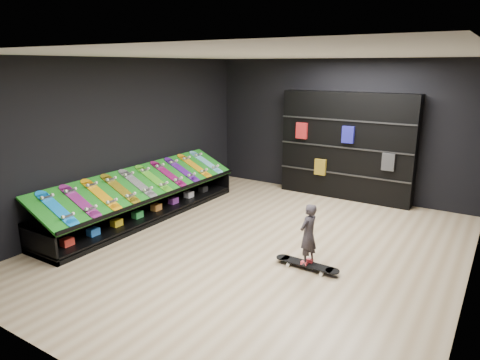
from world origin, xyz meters
The scene contains 20 objects.
floor centered at (0.00, 0.00, 0.00)m, with size 6.00×7.00×0.01m, color tan.
ceiling centered at (0.00, 0.00, 3.00)m, with size 6.00×7.00×0.01m, color white.
wall_back centered at (0.00, 3.50, 1.50)m, with size 6.00×0.02×3.00m, color black.
wall_front centered at (0.00, -3.50, 1.50)m, with size 6.00×0.02×3.00m, color black.
wall_left centered at (-3.00, 0.00, 1.50)m, with size 0.02×7.00×3.00m, color black.
display_rack centered at (-2.55, 0.00, 0.25)m, with size 0.90×4.50×0.50m, color black, non-canonical shape.
turf_ramp centered at (-2.50, 0.00, 0.71)m, with size 1.00×4.50×0.04m, color #0F6510.
back_shelving centered at (0.24, 3.32, 1.16)m, with size 2.89×0.34×2.31m, color black.
floor_skateboard centered at (0.99, -0.33, 0.05)m, with size 0.98×0.22×0.09m, color black, non-canonical shape.
child centered at (0.99, -0.33, 0.36)m, with size 0.20×0.14×0.54m, color black.
display_board_0 centered at (-2.49, -1.90, 0.74)m, with size 0.98×0.22×0.09m, color blue, non-canonical shape.
display_board_1 centered at (-2.49, -1.48, 0.74)m, with size 0.98×0.22×0.09m, color #2626BF, non-canonical shape.
display_board_2 centered at (-2.49, -1.06, 0.74)m, with size 0.98×0.22×0.09m, color yellow, non-canonical shape.
display_board_3 centered at (-2.49, -0.63, 0.74)m, with size 0.98×0.22×0.09m, color yellow, non-canonical shape.
display_board_4 centered at (-2.49, -0.21, 0.74)m, with size 0.98×0.22×0.09m, color black, non-canonical shape.
display_board_5 centered at (-2.49, 0.21, 0.74)m, with size 0.98×0.22×0.09m, color green, non-canonical shape.
display_board_6 centered at (-2.49, 0.63, 0.74)m, with size 0.98×0.22×0.09m, color #E5198C, non-canonical shape.
display_board_7 centered at (-2.49, 1.06, 0.74)m, with size 0.98×0.22×0.09m, color purple, non-canonical shape.
display_board_8 centered at (-2.49, 1.48, 0.74)m, with size 0.98×0.22×0.09m, color orange, non-canonical shape.
display_board_9 centered at (-2.49, 1.90, 0.74)m, with size 0.98×0.22×0.09m, color #0CB2E5, non-canonical shape.
Camera 1 is at (3.20, -5.62, 2.86)m, focal length 32.00 mm.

